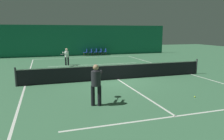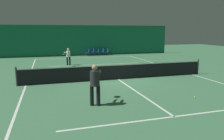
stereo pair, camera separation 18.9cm
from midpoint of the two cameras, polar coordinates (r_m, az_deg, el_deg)
The scene contains 17 objects.
ground_plane at distance 13.89m, azimuth 1.10°, elevation -2.45°, with size 60.00×60.00×0.00m, color #3D704C.
backdrop_curtain at distance 27.50m, azimuth -8.57°, elevation 7.63°, with size 23.00×0.12×3.73m.
court_line_baseline_far at distance 25.29m, azimuth -7.59°, elevation 3.21°, with size 11.00×0.10×0.00m.
court_line_service_far at distance 19.95m, azimuth -4.81°, elevation 1.40°, with size 8.25×0.10×0.00m.
court_line_service_near at distance 8.34m, azimuth 15.64°, elevation -11.56°, with size 8.25×0.10×0.00m.
court_line_sideline_left at distance 13.23m, azimuth -22.14°, elevation -3.84°, with size 0.10×23.80×0.00m.
court_line_sideline_right at distance 16.46m, azimuth 19.55°, elevation -1.03°, with size 0.10×23.80×0.00m.
court_line_centre at distance 13.89m, azimuth 1.10°, elevation -2.44°, with size 0.10×12.80×0.00m.
tennis_net at distance 13.78m, azimuth 1.10°, elevation -0.38°, with size 12.00×0.10×1.07m.
player_near at distance 8.91m, azimuth -4.78°, elevation -3.07°, with size 0.80×1.41×1.72m.
player_far at distance 19.81m, azimuth -12.06°, elevation 3.74°, with size 0.94×1.28×1.53m.
courtside_chair_0 at distance 27.16m, azimuth -7.06°, elevation 4.72°, with size 0.44×0.44×0.84m.
courtside_chair_1 at distance 27.28m, azimuth -5.79°, elevation 4.77°, with size 0.44×0.44×0.84m.
courtside_chair_2 at distance 27.41m, azimuth -4.53°, elevation 4.81°, with size 0.44×0.44×0.84m.
courtside_chair_3 at distance 27.55m, azimuth -3.29°, elevation 4.86°, with size 0.44×0.44×0.84m.
courtside_chair_4 at distance 27.71m, azimuth -2.06°, elevation 4.90°, with size 0.44×0.44×0.84m.
tennis_ball at distance 10.83m, azimuth 20.35°, elevation -6.57°, with size 0.07×0.07×0.07m.
Camera 1 is at (-4.44, -12.80, 3.04)m, focal length 35.00 mm.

